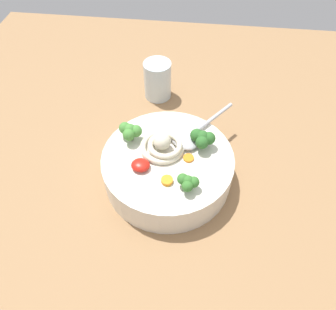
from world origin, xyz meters
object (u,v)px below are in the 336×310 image
at_px(soup_bowl, 168,165).
at_px(drinking_glass, 158,80).
at_px(soup_spoon, 189,136).
at_px(noodle_pile, 163,145).

height_order(soup_bowl, drinking_glass, drinking_glass).
xyz_separation_m(soup_spoon, drinking_glass, (-0.09, 0.21, -0.03)).
xyz_separation_m(noodle_pile, soup_spoon, (0.05, 0.03, -0.00)).
bearing_deg(noodle_pile, soup_bowl, -49.49).
xyz_separation_m(noodle_pile, drinking_glass, (-0.05, 0.24, -0.03)).
relative_size(soup_bowl, noodle_pile, 2.67).
height_order(soup_bowl, soup_spoon, soup_spoon).
height_order(soup_bowl, noodle_pile, noodle_pile).
relative_size(soup_spoon, drinking_glass, 1.61).
relative_size(soup_bowl, drinking_glass, 2.66).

